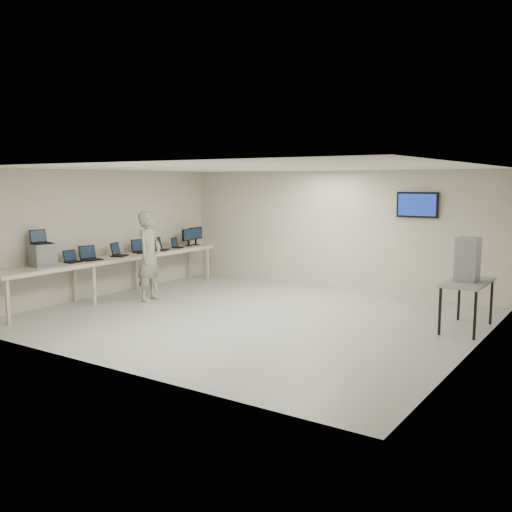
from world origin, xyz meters
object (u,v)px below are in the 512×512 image
Objects in this scene: workbench at (117,260)px; side_table at (468,285)px; soldier at (149,256)px; equipment_box at (43,255)px.

workbench reaches higher than side_table.
soldier reaches higher than side_table.
workbench is 4.23× the size of side_table.
soldier is at bearing 71.75° from equipment_box.
equipment_box reaches higher than side_table.
soldier is (0.92, 0.08, 0.14)m from workbench.
soldier is 6.39m from side_table.
workbench is at bearing 79.67° from soldier.
side_table is at bearing 10.74° from workbench.
equipment_box is 7.93m from side_table.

